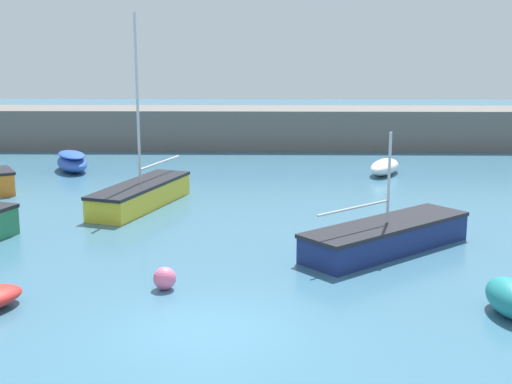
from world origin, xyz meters
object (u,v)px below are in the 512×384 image
Objects in this scene: rowboat_with_red_cover at (72,162)px; fishing_dinghy_green at (511,298)px; sailboat_twin_hulled at (387,236)px; sailboat_tall_mast at (141,194)px; rowboat_white_midwater at (385,167)px; mooring_buoy_pink at (165,278)px.

fishing_dinghy_green is at bearing 13.48° from rowboat_with_red_cover.
sailboat_twin_hulled reaches higher than rowboat_with_red_cover.
sailboat_twin_hulled is at bearing 75.33° from sailboat_tall_mast.
rowboat_white_midwater is 17.87m from mooring_buoy_pink.
sailboat_tall_mast is at bearing 148.18° from rowboat_white_midwater.
sailboat_twin_hulled reaches higher than fishing_dinghy_green.
rowboat_with_red_cover reaches higher than fishing_dinghy_green.
sailboat_twin_hulled is (-1.92, -12.36, 0.09)m from rowboat_white_midwater.
rowboat_with_red_cover is at bearing 112.89° from rowboat_white_midwater.
fishing_dinghy_green reaches higher than mooring_buoy_pink.
rowboat_with_red_cover is at bearing 33.79° from fishing_dinghy_green.
sailboat_tall_mast is 3.70× the size of fishing_dinghy_green.
mooring_buoy_pink is at bearing 177.87° from rowboat_white_midwater.
mooring_buoy_pink is at bearing 72.88° from fishing_dinghy_green.
rowboat_white_midwater is 12.50m from sailboat_twin_hulled.
sailboat_tall_mast is at bearing 106.28° from sailboat_twin_hulled.
rowboat_with_red_cover is 18.47m from sailboat_twin_hulled.
sailboat_tall_mast is at bearing 38.32° from fishing_dinghy_green.
sailboat_twin_hulled is 9.61× the size of mooring_buoy_pink.
mooring_buoy_pink is (-8.22, -15.87, -0.06)m from rowboat_white_midwater.
rowboat_with_red_cover is at bearing 95.05° from sailboat_twin_hulled.
rowboat_with_red_cover is 23.65m from fishing_dinghy_green.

